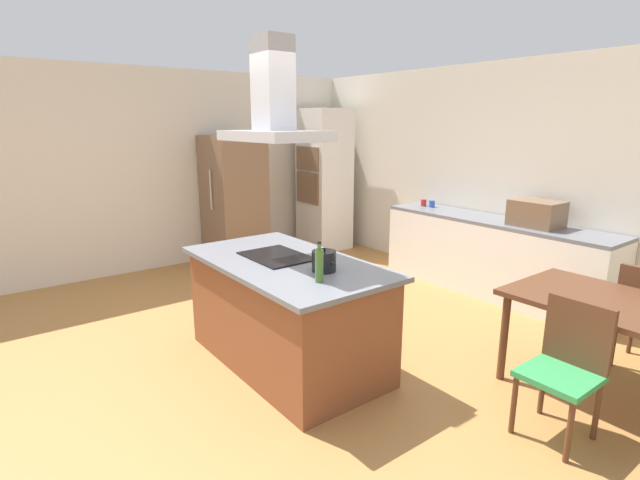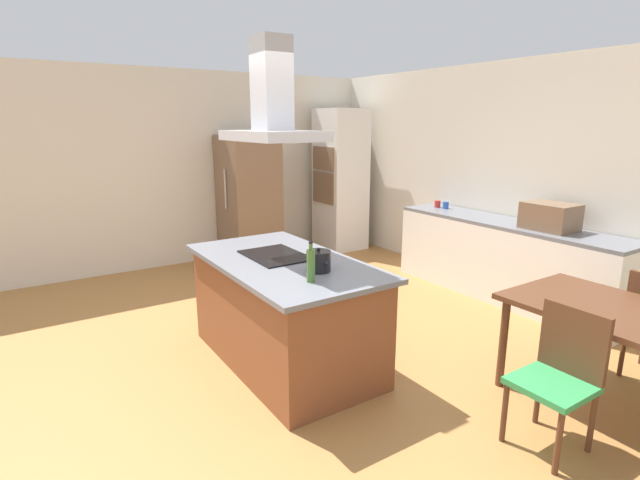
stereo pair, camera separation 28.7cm
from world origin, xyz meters
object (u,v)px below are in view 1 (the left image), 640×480
Objects in this scene: coffee_mug_red at (424,203)px; olive_oil_bottle at (319,265)px; coffee_mug_blue at (432,204)px; dining_table at (616,313)px; cooktop at (277,256)px; tea_kettle at (324,261)px; wall_oven_stack at (324,180)px; range_hood at (273,108)px; refrigerator at (234,200)px; chair_facing_island at (567,361)px; countertop_microwave at (537,213)px.

olive_oil_bottle is at bearing -61.15° from coffee_mug_red.
olive_oil_bottle is at bearing -63.17° from coffee_mug_blue.
coffee_mug_red is 0.06× the size of dining_table.
cooktop is 2.55× the size of tea_kettle.
wall_oven_stack is at bearing -171.60° from coffee_mug_blue.
tea_kettle is 4.20m from wall_oven_stack.
range_hood is (0.81, -2.93, 1.16)m from coffee_mug_blue.
wall_oven_stack is at bearing 136.25° from cooktop.
refrigerator is at bearing -136.10° from coffee_mug_red.
coffee_mug_blue is 0.05× the size of refrigerator.
cooktop is 2.57m from dining_table.
olive_oil_bottle is at bearing -18.41° from refrigerator.
tea_kettle is 0.26m from olive_oil_bottle.
dining_table is (4.87, 0.49, -0.24)m from refrigerator.
cooktop is at bearing 180.00° from range_hood.
tea_kettle is 2.12m from dining_table.
olive_oil_bottle is 0.33× the size of chair_facing_island.
wall_oven_stack is at bearing 136.25° from range_hood.
coffee_mug_blue is at bearing 105.42° from range_hood.
chair_facing_island is (2.02, 0.90, -0.40)m from cooktop.
range_hood reaches higher than olive_oil_bottle.
cooktop is 6.67× the size of coffee_mug_blue.
range_hood reaches higher than chair_facing_island.
chair_facing_island is (1.29, 1.01, -0.52)m from olive_oil_bottle.
olive_oil_bottle is at bearing -127.66° from dining_table.
olive_oil_bottle reaches higher than coffee_mug_red.
cooktop is 1.20m from range_hood.
coffee_mug_red is 3.61m from chair_facing_island.
chair_facing_island is at bearing -90.00° from dining_table.
tea_kettle is 0.26× the size of chair_facing_island.
countertop_microwave is at bearing 77.06° from range_hood.
coffee_mug_blue is 1.98m from wall_oven_stack.
cooktop is 2.06× the size of olive_oil_bottle.
refrigerator is (-3.51, -1.80, -0.13)m from countertop_microwave.
tea_kettle is 2.81m from countertop_microwave.
olive_oil_bottle is (0.73, -0.11, 0.12)m from cooktop.
refrigerator is (-2.04, -1.85, -0.03)m from coffee_mug_blue.
countertop_microwave is (-0.07, 2.99, 0.02)m from olive_oil_bottle.
range_hood is (0.00, 0.00, 1.20)m from cooktop.
countertop_microwave is at bearing 87.72° from tea_kettle.
wall_oven_stack reaches higher than cooktop.
chair_facing_island is at bearing -55.42° from countertop_microwave.
range_hood is (2.84, -1.08, 1.19)m from refrigerator.
range_hood reaches higher than dining_table.
refrigerator is (-2.84, 1.08, 0.00)m from cooktop.
dining_table is at bearing 90.00° from chair_facing_island.
wall_oven_stack reaches higher than dining_table.
wall_oven_stack reaches higher than tea_kettle.
range_hood is (-2.02, -0.90, 1.59)m from chair_facing_island.
countertop_microwave is 3.94m from refrigerator.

